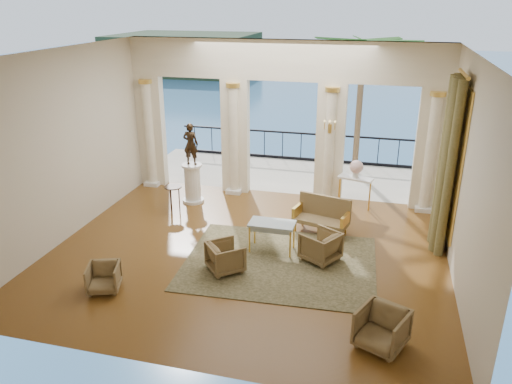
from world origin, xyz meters
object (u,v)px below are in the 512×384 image
(armchair_d, at_px, (225,256))
(pedestal, at_px, (193,184))
(settee, at_px, (322,215))
(armchair_a, at_px, (104,276))
(statue, at_px, (191,144))
(side_table, at_px, (173,190))
(console_table, at_px, (355,182))
(game_table, at_px, (272,226))
(armchair_b, at_px, (382,327))
(armchair_c, at_px, (320,245))

(armchair_d, height_order, pedestal, pedestal)
(armchair_d, height_order, settee, settee)
(armchair_a, distance_m, pedestal, 4.90)
(statue, bearing_deg, side_table, 74.37)
(side_table, bearing_deg, console_table, 18.59)
(game_table, xyz_separation_m, pedestal, (-2.88, 2.39, -0.10))
(armchair_d, height_order, game_table, same)
(game_table, bearing_deg, statue, 140.26)
(armchair_b, height_order, game_table, armchair_b)
(armchair_d, xyz_separation_m, pedestal, (-2.11, 3.52, 0.19))
(settee, relative_size, game_table, 1.40)
(armchair_c, relative_size, statue, 0.63)
(armchair_a, height_order, side_table, side_table)
(armchair_a, relative_size, statue, 0.53)
(pedestal, bearing_deg, statue, 90.00)
(pedestal, relative_size, statue, 0.96)
(armchair_d, bearing_deg, console_table, -70.57)
(console_table, bearing_deg, side_table, -146.03)
(armchair_c, height_order, statue, statue)
(side_table, bearing_deg, armchair_b, -38.04)
(settee, height_order, pedestal, pedestal)
(pedestal, bearing_deg, armchair_d, -59.02)
(armchair_b, height_order, pedestal, pedestal)
(armchair_b, xyz_separation_m, statue, (-5.43, 5.29, 1.34))
(game_table, xyz_separation_m, side_table, (-3.11, 1.52, 0.01))
(armchair_b, relative_size, side_table, 1.02)
(armchair_a, distance_m, armchair_d, 2.54)
(armchair_d, xyz_separation_m, console_table, (2.44, 4.26, 0.38))
(console_table, relative_size, side_table, 1.31)
(armchair_a, xyz_separation_m, pedestal, (0.02, 4.89, 0.23))
(settee, bearing_deg, game_table, -112.21)
(settee, height_order, side_table, settee)
(armchair_d, distance_m, side_table, 3.55)
(pedestal, bearing_deg, armchair_c, -32.24)
(armchair_b, height_order, settee, settee)
(armchair_d, height_order, statue, statue)
(console_table, bearing_deg, statue, -155.40)
(statue, bearing_deg, armchair_a, 88.59)
(armchair_c, distance_m, game_table, 1.19)
(armchair_b, relative_size, pedestal, 0.68)
(pedestal, height_order, statue, statue)
(armchair_c, xyz_separation_m, game_table, (-1.15, 0.16, 0.27))
(armchair_b, relative_size, statue, 0.65)
(settee, xyz_separation_m, game_table, (-0.99, -1.35, 0.20))
(game_table, height_order, statue, statue)
(game_table, bearing_deg, armchair_b, -48.90)
(armchair_a, height_order, armchair_c, armchair_c)
(armchair_d, distance_m, settee, 3.05)
(game_table, xyz_separation_m, statue, (-2.88, 2.39, 1.09))
(settee, distance_m, pedestal, 4.01)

